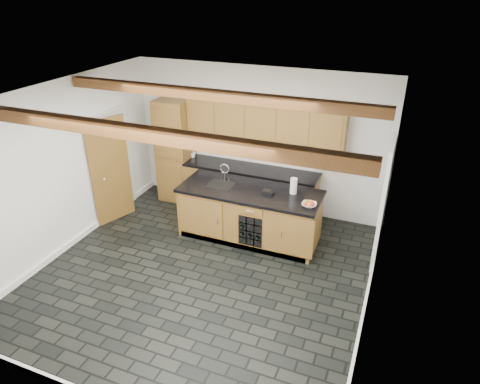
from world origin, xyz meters
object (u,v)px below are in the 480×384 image
(island, at_px, (250,214))
(paper_towel, at_px, (294,186))
(fruit_bowl, at_px, (309,205))
(kitchen_scale, at_px, (268,192))

(island, distance_m, paper_towel, 0.95)
(fruit_bowl, xyz_separation_m, paper_towel, (-0.36, 0.36, 0.11))
(island, relative_size, fruit_bowl, 10.70)
(island, xyz_separation_m, fruit_bowl, (1.07, -0.18, 0.49))
(kitchen_scale, height_order, fruit_bowl, kitchen_scale)
(kitchen_scale, relative_size, paper_towel, 0.82)
(kitchen_scale, relative_size, fruit_bowl, 0.97)
(kitchen_scale, height_order, paper_towel, paper_towel)
(island, distance_m, fruit_bowl, 1.20)
(fruit_bowl, distance_m, paper_towel, 0.52)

